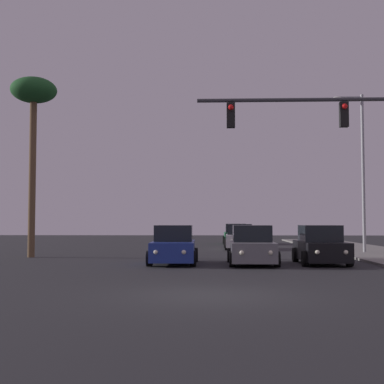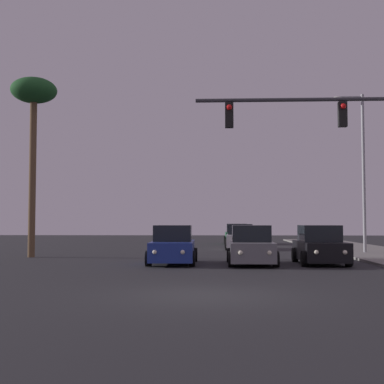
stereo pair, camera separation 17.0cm
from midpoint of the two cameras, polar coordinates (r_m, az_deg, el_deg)
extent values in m
plane|color=#28282B|center=(13.52, 1.69, -10.96)|extent=(120.00, 120.00, 0.00)
cube|color=silver|center=(36.06, 5.30, -5.18)|extent=(1.94, 4.26, 0.80)
cube|color=black|center=(36.19, 5.28, -3.98)|extent=(1.67, 2.05, 0.70)
cylinder|color=black|center=(34.74, 3.92, -5.69)|extent=(0.24, 0.64, 0.64)
cylinder|color=black|center=(34.83, 6.89, -5.67)|extent=(0.24, 0.64, 0.64)
cylinder|color=black|center=(37.34, 3.82, -5.52)|extent=(0.24, 0.64, 0.64)
cylinder|color=black|center=(37.42, 6.59, -5.50)|extent=(0.24, 0.64, 0.64)
sphere|color=#F2EACC|center=(33.92, 4.53, -5.22)|extent=(0.18, 0.18, 0.18)
sphere|color=#F2EACC|center=(33.97, 6.42, -5.21)|extent=(0.18, 0.18, 0.18)
cube|color=navy|center=(23.38, -1.85, -6.26)|extent=(1.89, 4.24, 0.80)
cube|color=black|center=(23.50, -1.81, -4.41)|extent=(1.64, 2.03, 0.70)
cylinder|color=black|center=(22.19, -4.44, -7.09)|extent=(0.24, 0.64, 0.64)
cylinder|color=black|center=(22.05, 0.25, -7.12)|extent=(0.24, 0.64, 0.64)
cylinder|color=black|center=(24.77, -3.71, -6.69)|extent=(0.24, 0.64, 0.64)
cylinder|color=black|center=(24.65, 0.49, -6.71)|extent=(0.24, 0.64, 0.64)
sphere|color=#F2EACC|center=(21.32, -3.78, -6.41)|extent=(0.18, 0.18, 0.18)
sphere|color=#F2EACC|center=(21.23, -0.77, -6.43)|extent=(0.18, 0.18, 0.18)
cube|color=#195933|center=(44.36, 4.88, -4.81)|extent=(1.81, 4.20, 0.80)
cube|color=black|center=(44.50, 4.87, -3.84)|extent=(1.60, 2.00, 0.70)
cylinder|color=black|center=(43.04, 3.76, -5.21)|extent=(0.24, 0.64, 0.64)
cylinder|color=black|center=(43.12, 6.16, -5.20)|extent=(0.24, 0.64, 0.64)
cylinder|color=black|center=(45.64, 3.69, -5.10)|extent=(0.24, 0.64, 0.64)
cylinder|color=black|center=(45.72, 5.95, -5.08)|extent=(0.24, 0.64, 0.64)
sphere|color=#F2EACC|center=(42.22, 4.24, -4.83)|extent=(0.18, 0.18, 0.18)
sphere|color=#F2EACC|center=(42.27, 5.76, -4.82)|extent=(0.18, 0.18, 0.18)
cube|color=slate|center=(23.11, 6.55, -6.28)|extent=(1.88, 4.23, 0.80)
cube|color=black|center=(23.23, 6.52, -4.41)|extent=(1.64, 2.03, 0.70)
cylinder|color=black|center=(21.78, 4.42, -7.16)|extent=(0.24, 0.64, 0.64)
cylinder|color=black|center=(21.91, 9.17, -7.10)|extent=(0.24, 0.64, 0.64)
cylinder|color=black|center=(24.38, 4.22, -6.74)|extent=(0.24, 0.64, 0.64)
cylinder|color=black|center=(24.50, 8.46, -6.70)|extent=(0.24, 0.64, 0.64)
sphere|color=#F2EACC|center=(20.96, 5.43, -6.46)|extent=(0.18, 0.18, 0.18)
sphere|color=#F2EACC|center=(21.05, 8.49, -6.43)|extent=(0.18, 0.18, 0.18)
cube|color=black|center=(23.94, 13.71, -6.10)|extent=(1.81, 4.20, 0.80)
cube|color=black|center=(24.06, 13.62, -4.30)|extent=(1.61, 2.00, 0.70)
cylinder|color=black|center=(22.52, 12.10, -6.97)|extent=(0.24, 0.64, 0.64)
cylinder|color=black|center=(22.88, 16.58, -6.85)|extent=(0.24, 0.64, 0.64)
cylinder|color=black|center=(25.08, 11.11, -6.59)|extent=(0.24, 0.64, 0.64)
cylinder|color=black|center=(25.41, 15.15, -6.49)|extent=(0.24, 0.64, 0.64)
sphere|color=#F2EACC|center=(21.75, 13.35, -6.27)|extent=(0.18, 0.18, 0.18)
sphere|color=#F2EACC|center=(21.99, 16.22, -6.20)|extent=(0.18, 0.18, 0.18)
cylinder|color=#38383D|center=(19.95, 12.52, 9.60)|extent=(8.11, 0.14, 0.14)
cube|color=black|center=(20.08, 15.99, 7.96)|extent=(0.30, 0.24, 0.90)
sphere|color=red|center=(20.00, 16.08, 8.79)|extent=(0.20, 0.20, 0.20)
cube|color=black|center=(19.55, 4.24, 8.15)|extent=(0.30, 0.24, 0.90)
sphere|color=red|center=(19.47, 4.25, 9.01)|extent=(0.20, 0.20, 0.20)
cylinder|color=#99999E|center=(31.85, 17.98, 1.98)|extent=(0.18, 0.18, 9.00)
cylinder|color=#99999E|center=(32.35, 16.64, 9.69)|extent=(1.40, 0.10, 0.10)
ellipsoid|color=silver|center=(32.17, 15.41, 9.64)|extent=(0.50, 0.24, 0.20)
cylinder|color=brown|center=(29.07, -16.49, 1.48)|extent=(0.36, 0.36, 8.27)
ellipsoid|color=#1E5123|center=(29.80, -16.35, 10.37)|extent=(2.40, 2.40, 1.32)
camera|label=1|loc=(0.08, -89.83, -0.01)|focal=50.00mm
camera|label=2|loc=(0.08, 90.17, 0.01)|focal=50.00mm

